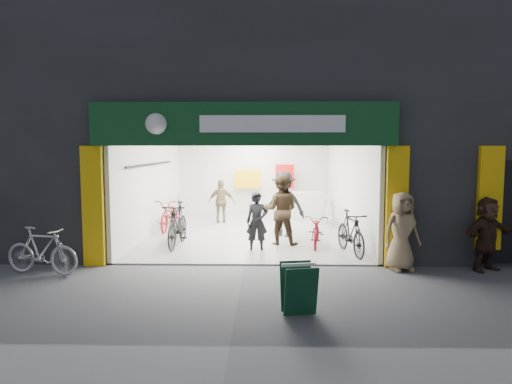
{
  "coord_description": "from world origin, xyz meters",
  "views": [
    {
      "loc": [
        0.45,
        -9.72,
        2.53
      ],
      "look_at": [
        0.23,
        1.5,
        1.47
      ],
      "focal_mm": 32.0,
      "sensor_mm": 36.0,
      "label": 1
    }
  ],
  "objects_px": {
    "pedestrian_near": "(402,231)",
    "bike_right_front": "(351,233)",
    "parked_bike": "(42,251)",
    "sandwich_board": "(299,288)",
    "bike_left_front": "(178,227)"
  },
  "relations": [
    {
      "from": "parked_bike",
      "to": "pedestrian_near",
      "type": "relative_size",
      "value": 0.99
    },
    {
      "from": "pedestrian_near",
      "to": "bike_right_front",
      "type": "bearing_deg",
      "value": 104.13
    },
    {
      "from": "bike_right_front",
      "to": "parked_bike",
      "type": "xyz_separation_m",
      "value": [
        -6.55,
        -1.84,
        -0.05
      ]
    },
    {
      "from": "bike_right_front",
      "to": "sandwich_board",
      "type": "height_order",
      "value": "bike_right_front"
    },
    {
      "from": "parked_bike",
      "to": "pedestrian_near",
      "type": "distance_m",
      "value": 7.37
    },
    {
      "from": "bike_right_front",
      "to": "parked_bike",
      "type": "height_order",
      "value": "bike_right_front"
    },
    {
      "from": "bike_right_front",
      "to": "parked_bike",
      "type": "bearing_deg",
      "value": -173.87
    },
    {
      "from": "bike_left_front",
      "to": "bike_right_front",
      "type": "relative_size",
      "value": 0.91
    },
    {
      "from": "bike_right_front",
      "to": "pedestrian_near",
      "type": "xyz_separation_m",
      "value": [
        0.8,
        -1.36,
        0.29
      ]
    },
    {
      "from": "bike_right_front",
      "to": "sandwich_board",
      "type": "bearing_deg",
      "value": -120.54
    },
    {
      "from": "bike_left_front",
      "to": "pedestrian_near",
      "type": "height_order",
      "value": "pedestrian_near"
    },
    {
      "from": "pedestrian_near",
      "to": "sandwich_board",
      "type": "relative_size",
      "value": 2.12
    },
    {
      "from": "parked_bike",
      "to": "sandwich_board",
      "type": "relative_size",
      "value": 2.09
    },
    {
      "from": "bike_left_front",
      "to": "bike_right_front",
      "type": "bearing_deg",
      "value": -17.93
    },
    {
      "from": "bike_left_front",
      "to": "pedestrian_near",
      "type": "xyz_separation_m",
      "value": [
        5.19,
        -2.71,
        0.4
      ]
    }
  ]
}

